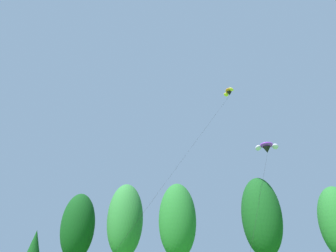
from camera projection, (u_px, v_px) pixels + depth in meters
treeline_tree_a at (34, 248)px, 55.03m from camera, size 3.46×3.46×8.45m
treeline_tree_b at (78, 226)px, 49.12m from camera, size 5.44×5.44×13.47m
treeline_tree_c at (125, 220)px, 49.30m from camera, size 5.86×5.86×15.03m
treeline_tree_d at (177, 220)px, 44.18m from camera, size 5.51×5.51×13.75m
treeline_tree_e at (262, 216)px, 43.66m from camera, size 5.70×5.70×14.45m
parafoil_kite_high_orange at (229, 92)px, 44.21m from camera, size 11.05×16.87×24.37m
parafoil_kite_mid_purple at (267, 147)px, 37.79m from camera, size 4.51×18.53×14.80m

